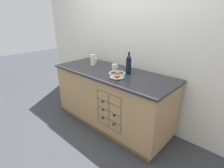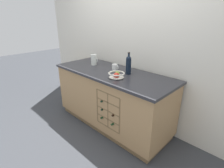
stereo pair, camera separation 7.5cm
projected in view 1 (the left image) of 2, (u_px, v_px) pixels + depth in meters
The scene contains 7 objects.
ground_plane at pixel (112, 123), 2.94m from camera, with size 14.00×14.00×0.00m, color #383A3F.
back_wall at pixel (130, 43), 2.77m from camera, with size 4.40×0.06×2.55m, color silver.
kitchen_island at pixel (112, 98), 2.77m from camera, with size 1.94×0.78×0.90m.
fruit_bowl at pixel (117, 75), 2.35m from camera, with size 0.22×0.22×0.09m.
white_pitcher at pixel (93, 60), 2.92m from camera, with size 0.14×0.10×0.18m.
ceramic_mug at pixel (115, 67), 2.70m from camera, with size 0.12×0.08×0.09m.
standing_wine_bottle at pixel (129, 64), 2.47m from camera, with size 0.08×0.08×0.31m.
Camera 1 is at (1.69, -1.83, 1.70)m, focal length 28.00 mm.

